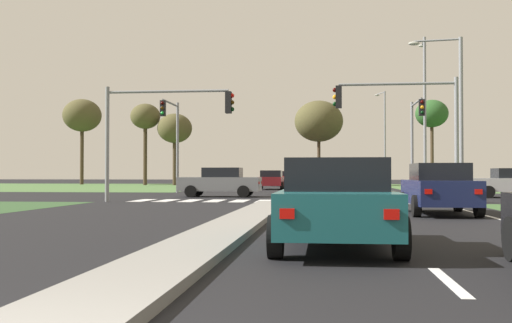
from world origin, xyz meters
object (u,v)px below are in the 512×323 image
(treeline_second, at_px, (145,118))
(treeline_fourth, at_px, (319,121))
(car_grey_second, at_px, (220,182))
(traffic_signal_far_left, at_px, (172,130))
(street_lamp_third, at_px, (425,107))
(treeline_third, at_px, (175,129))
(treeline_near, at_px, (82,116))
(traffic_signal_far_right, at_px, (415,129))
(treeline_fifth, at_px, (432,115))
(traffic_signal_near_right, at_px, (409,116))
(pedestrian_at_median, at_px, (295,173))
(traffic_signal_near_left, at_px, (156,120))
(street_lamp_second, at_px, (456,107))
(car_silver_sixth, at_px, (512,183))
(street_lamp_fourth, at_px, (384,133))
(car_teal_fifth, at_px, (336,203))
(car_maroon_seventh, at_px, (271,180))
(car_red_near, at_px, (282,178))
(car_navy_fourth, at_px, (439,188))

(treeline_second, distance_m, treeline_fourth, 19.26)
(car_grey_second, distance_m, treeline_fourth, 34.01)
(traffic_signal_far_left, bearing_deg, street_lamp_third, 15.38)
(traffic_signal_far_left, distance_m, treeline_third, 28.54)
(treeline_near, distance_m, treeline_third, 12.65)
(traffic_signal_far_right, bearing_deg, car_grey_second, -154.52)
(car_grey_second, xyz_separation_m, treeline_third, (-10.77, 33.10, 5.38))
(treeline_near, bearing_deg, traffic_signal_far_left, -58.93)
(treeline_fifth, bearing_deg, street_lamp_third, -100.75)
(treeline_near, bearing_deg, treeline_fifth, -3.90)
(traffic_signal_near_right, xyz_separation_m, pedestrian_at_median, (-5.70, 18.02, -2.42))
(traffic_signal_near_left, distance_m, treeline_third, 40.56)
(street_lamp_second, bearing_deg, treeline_second, 127.17)
(car_silver_sixth, height_order, street_lamp_third, street_lamp_third)
(traffic_signal_near_left, height_order, traffic_signal_far_right, traffic_signal_far_right)
(street_lamp_fourth, bearing_deg, pedestrian_at_median, -108.76)
(car_teal_fifth, height_order, car_silver_sixth, car_silver_sixth)
(street_lamp_second, bearing_deg, car_grey_second, 173.87)
(traffic_signal_near_right, height_order, street_lamp_third, street_lamp_third)
(street_lamp_third, bearing_deg, traffic_signal_near_right, -101.30)
(car_teal_fifth, bearing_deg, pedestrian_at_median, 93.92)
(pedestrian_at_median, bearing_deg, traffic_signal_far_right, -42.78)
(car_silver_sixth, distance_m, car_maroon_seventh, 20.90)
(car_red_near, bearing_deg, traffic_signal_far_left, 78.21)
(car_teal_fifth, bearing_deg, street_lamp_second, 73.31)
(car_maroon_seventh, relative_size, treeline_fifth, 0.47)
(pedestrian_at_median, height_order, treeline_second, treeline_second)
(car_grey_second, relative_size, traffic_signal_near_left, 0.76)
(treeline_fourth, relative_size, treeline_fifth, 1.00)
(traffic_signal_near_left, distance_m, treeline_fourth, 40.17)
(street_lamp_second, relative_size, treeline_fourth, 0.89)
(traffic_signal_near_right, bearing_deg, car_silver_sixth, 48.61)
(car_maroon_seventh, relative_size, pedestrian_at_median, 2.26)
(car_navy_fourth, height_order, car_teal_fifth, car_navy_fourth)
(car_grey_second, height_order, treeline_third, treeline_third)
(car_silver_sixth, relative_size, traffic_signal_far_right, 0.78)
(treeline_fourth, bearing_deg, car_red_near, -148.46)
(traffic_signal_near_right, xyz_separation_m, traffic_signal_far_right, (1.97, 11.69, 0.25))
(car_navy_fourth, bearing_deg, car_maroon_seventh, 104.72)
(car_navy_fourth, xyz_separation_m, street_lamp_fourth, (3.23, 51.21, 5.08))
(car_teal_fifth, xyz_separation_m, traffic_signal_far_left, (-9.87, 27.95, 3.29))
(traffic_signal_far_left, bearing_deg, car_red_near, 78.21)
(treeline_second, distance_m, treeline_third, 3.72)
(traffic_signal_far_left, bearing_deg, street_lamp_second, -22.57)
(traffic_signal_far_left, distance_m, treeline_fifth, 35.50)
(car_maroon_seventh, distance_m, traffic_signal_near_left, 22.97)
(car_grey_second, height_order, street_lamp_fourth, street_lamp_fourth)
(street_lamp_third, relative_size, pedestrian_at_median, 5.59)
(car_grey_second, xyz_separation_m, traffic_signal_near_right, (9.18, -6.38, 2.91))
(treeline_second, bearing_deg, traffic_signal_near_right, -59.60)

